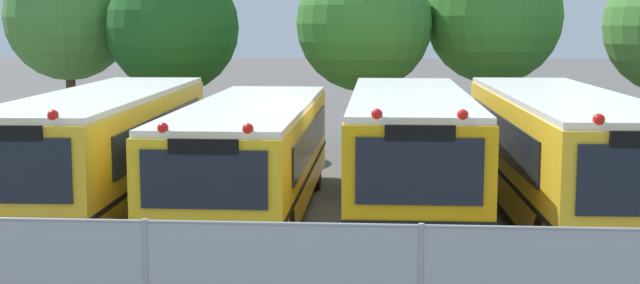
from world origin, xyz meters
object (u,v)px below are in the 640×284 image
Objects in this scene: school_bus_1 at (251,154)px; tree_1 at (171,26)px; school_bus_2 at (409,150)px; tree_0 at (65,18)px; tree_2 at (365,22)px; tree_3 at (498,16)px; school_bus_3 at (562,153)px; school_bus_0 at (106,148)px.

tree_1 is (-3.88, 9.17, 2.61)m from school_bus_1.
tree_0 reaches higher than school_bus_2.
tree_0 is 9.82m from tree_2.
tree_2 is 4.25m from tree_3.
tree_1 is (-10.28, 9.36, 2.48)m from school_bus_3.
school_bus_3 is at bearing -65.18° from tree_2.
tree_1 is 0.97× the size of tree_2.
tree_0 is at bearing -43.04° from school_bus_2.
school_bus_1 is 1.01× the size of school_bus_2.
tree_1 reaches higher than school_bus_2.
school_bus_1 is 3.31m from school_bus_2.
school_bus_2 is at bearing -106.76° from tree_3.
school_bus_2 is at bearing -52.00° from tree_1.
school_bus_1 is at bearing 179.37° from school_bus_0.
school_bus_2 is at bearing -82.77° from tree_2.
tree_0 is 1.03× the size of tree_2.
school_bus_0 is 1.06× the size of school_bus_2.
tree_2 is at bearing -66.83° from school_bus_3.
tree_2 is (6.04, -0.20, 0.14)m from tree_1.
school_bus_0 is 14.01m from tree_3.
tree_1 is (-0.76, 9.22, 2.50)m from school_bus_0.
tree_3 reaches higher than tree_1.
school_bus_1 is 0.93× the size of school_bus_3.
tree_3 reaches higher than tree_0.
tree_2 reaches higher than school_bus_0.
school_bus_0 is at bearing -66.10° from tree_0.
school_bus_2 is 1.61× the size of tree_2.
tree_2 is (9.76, -1.08, -0.12)m from tree_0.
tree_0 is at bearing 179.51° from tree_3.
tree_3 is (3.00, 9.96, 2.81)m from school_bus_2.
school_bus_0 is at bearing -120.39° from tree_2.
school_bus_1 is 10.30m from tree_1.
school_bus_1 is 12.13m from tree_3.
school_bus_2 is at bearing -42.75° from tree_0.
tree_1 reaches higher than school_bus_0.
tree_3 reaches higher than school_bus_3.
school_bus_2 is 9.44m from tree_2.
tree_2 is 0.96× the size of tree_3.
school_bus_1 is at bearing -0.67° from school_bus_2.
school_bus_0 is 1.74× the size of tree_1.
school_bus_3 is at bearing 177.71° from school_bus_0.
tree_1 is at bearing -86.71° from school_bus_0.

